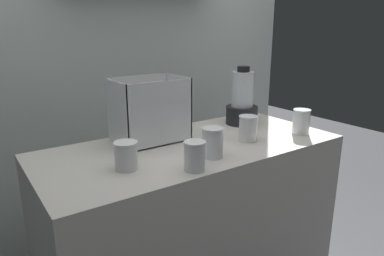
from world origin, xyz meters
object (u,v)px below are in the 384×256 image
Objects in this scene: juice_cup_mango_middle at (213,144)px; juice_cup_orange_right at (248,130)px; carrot_display_bin at (151,121)px; juice_cup_mango_far_right at (301,123)px; blender_pitcher at (242,102)px; juice_cup_pomegranate_far_left at (126,157)px; juice_cup_pomegranate_left at (195,157)px.

juice_cup_orange_right is at bearing 15.81° from juice_cup_mango_middle.
carrot_display_bin is at bearing 105.66° from juice_cup_mango_middle.
juice_cup_mango_middle is 0.57m from juice_cup_mango_far_right.
blender_pitcher reaches higher than juice_cup_mango_middle.
blender_pitcher is at bearing 35.38° from juice_cup_mango_middle.
carrot_display_bin is 0.46m from juice_cup_orange_right.
carrot_display_bin is 2.71× the size of juice_cup_orange_right.
juice_cup_orange_right is 0.31m from juice_cup_mango_far_right.
juice_cup_mango_middle is at bearing -13.42° from juice_cup_pomegranate_far_left.
juice_cup_mango_middle is at bearing -74.34° from carrot_display_bin.
juice_cup_pomegranate_left is at bearing -36.64° from juice_cup_pomegranate_far_left.
juice_cup_mango_middle is (0.10, -0.35, -0.04)m from carrot_display_bin.
juice_cup_pomegranate_far_left is at bearing -133.05° from carrot_display_bin.
carrot_display_bin is 0.76m from juice_cup_mango_far_right.
blender_pitcher reaches higher than juice_cup_orange_right.
carrot_display_bin is 2.90× the size of juice_cup_pomegranate_left.
juice_cup_pomegranate_far_left is at bearing 179.38° from juice_cup_orange_right.
juice_cup_mango_middle is 1.04× the size of juice_cup_orange_right.
juice_cup_orange_right is at bearing -126.93° from blender_pitcher.
blender_pitcher is (0.56, -0.03, 0.03)m from carrot_display_bin.
blender_pitcher is 0.32m from juice_cup_orange_right.
juice_cup_pomegranate_left is 0.93× the size of juice_cup_orange_right.
juice_cup_orange_right is at bearing -36.67° from carrot_display_bin.
carrot_display_bin is 0.56m from blender_pitcher.
blender_pitcher is 0.85m from juice_cup_pomegranate_far_left.
juice_cup_pomegranate_left is (-0.60, -0.40, -0.07)m from blender_pitcher.
carrot_display_bin is 0.37m from juice_cup_mango_middle.
juice_cup_orange_right is 0.96× the size of juice_cup_mango_far_right.
juice_cup_mango_far_right is at bearing 6.42° from juice_cup_pomegranate_left.
juice_cup_mango_middle is (0.14, 0.07, 0.01)m from juice_cup_pomegranate_left.
blender_pitcher is 2.53× the size of juice_cup_mango_middle.
juice_cup_pomegranate_far_left is 0.36m from juice_cup_mango_middle.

